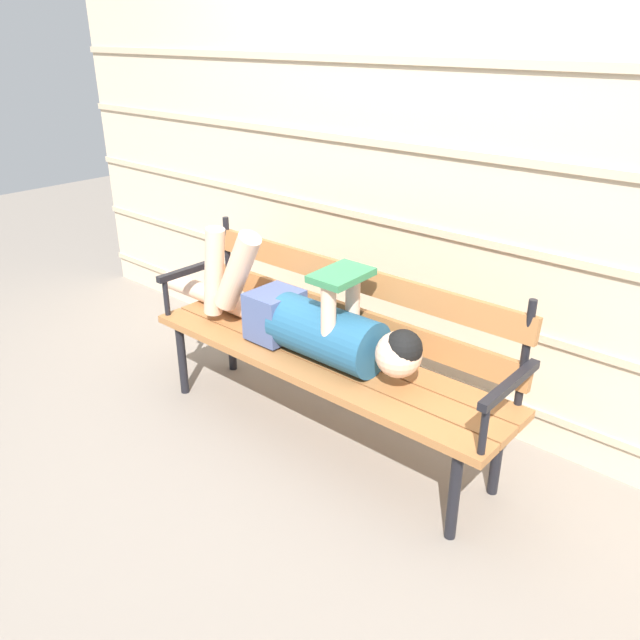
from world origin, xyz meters
The scene contains 4 objects.
ground_plane centered at (0.00, 0.00, 0.00)m, with size 12.00×12.00×0.00m, color gray.
house_siding centered at (0.00, 0.73, 1.09)m, with size 5.15×0.08×2.19m.
park_bench centered at (0.00, 0.17, 0.48)m, with size 1.84×0.45×0.87m.
reclining_person centered at (-0.11, 0.11, 0.58)m, with size 1.70×0.25×0.52m.
Camera 1 is at (1.67, -1.79, 1.77)m, focal length 35.71 mm.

